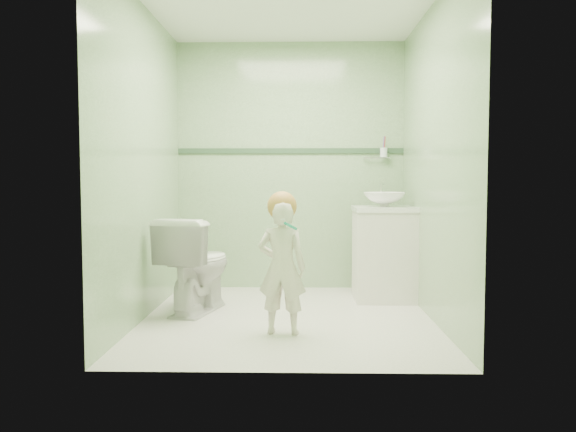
{
  "coord_description": "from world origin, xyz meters",
  "views": [
    {
      "loc": [
        0.1,
        -4.31,
        1.06
      ],
      "look_at": [
        0.0,
        0.15,
        0.78
      ],
      "focal_mm": 35.33,
      "sensor_mm": 36.0,
      "label": 1
    }
  ],
  "objects": [
    {
      "name": "faucet",
      "position": [
        0.84,
        0.89,
        0.97
      ],
      "size": [
        0.03,
        0.13,
        0.18
      ],
      "color": "silver",
      "rests_on": "counter"
    },
    {
      "name": "hair_cap",
      "position": [
        -0.03,
        -0.42,
        0.88
      ],
      "size": [
        0.2,
        0.2,
        0.2
      ],
      "primitive_type": "sphere",
      "color": "#C4883C",
      "rests_on": "toddler"
    },
    {
      "name": "ground",
      "position": [
        0.0,
        0.0,
        0.0
      ],
      "size": [
        2.5,
        2.5,
        0.0
      ],
      "primitive_type": "plane",
      "color": "beige",
      "rests_on": "ground"
    },
    {
      "name": "teal_toothbrush",
      "position": [
        0.03,
        -0.58,
        0.76
      ],
      "size": [
        0.11,
        0.14,
        0.08
      ],
      "color": "#139976",
      "rests_on": "toddler"
    },
    {
      "name": "counter",
      "position": [
        0.84,
        0.7,
        0.81
      ],
      "size": [
        0.54,
        0.52,
        0.04
      ],
      "primitive_type": "cube",
      "color": "white",
      "rests_on": "vanity"
    },
    {
      "name": "cup_holder",
      "position": [
        0.89,
        1.18,
        1.33
      ],
      "size": [
        0.26,
        0.07,
        0.21
      ],
      "color": "silver",
      "rests_on": "room_shell"
    },
    {
      "name": "vanity",
      "position": [
        0.84,
        0.7,
        0.4
      ],
      "size": [
        0.52,
        0.5,
        0.8
      ],
      "primitive_type": "cube",
      "color": "silver",
      "rests_on": "ground"
    },
    {
      "name": "basin",
      "position": [
        0.84,
        0.7,
        0.89
      ],
      "size": [
        0.37,
        0.37,
        0.13
      ],
      "primitive_type": "imported",
      "color": "white",
      "rests_on": "counter"
    },
    {
      "name": "trim_stripe",
      "position": [
        0.0,
        1.24,
        1.35
      ],
      "size": [
        2.2,
        0.02,
        0.05
      ],
      "primitive_type": "cube",
      "color": "#314E35",
      "rests_on": "room_shell"
    },
    {
      "name": "room_shell",
      "position": [
        0.0,
        0.0,
        1.2
      ],
      "size": [
        2.5,
        2.54,
        2.4
      ],
      "color": "#87AD7B",
      "rests_on": "ground"
    },
    {
      "name": "toddler",
      "position": [
        -0.03,
        -0.45,
        0.46
      ],
      "size": [
        0.36,
        0.26,
        0.92
      ],
      "primitive_type": "imported",
      "rotation": [
        0.0,
        0.0,
        3.0
      ],
      "color": "white",
      "rests_on": "ground"
    },
    {
      "name": "toilet",
      "position": [
        -0.74,
        0.21,
        0.38
      ],
      "size": [
        0.61,
        0.84,
        0.77
      ],
      "primitive_type": "imported",
      "rotation": [
        0.0,
        0.0,
        2.88
      ],
      "color": "white",
      "rests_on": "ground"
    }
  ]
}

